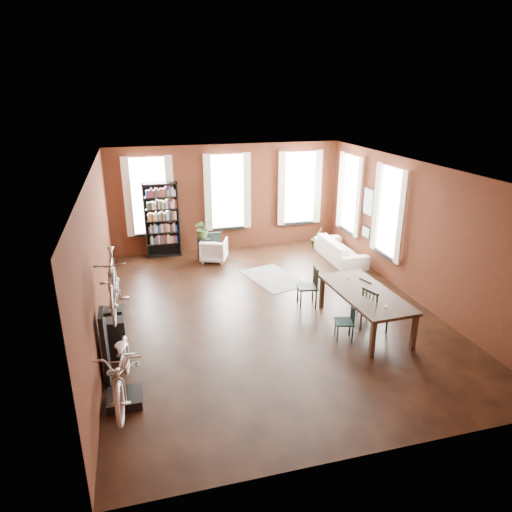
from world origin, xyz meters
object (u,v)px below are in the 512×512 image
object	(u,v)px
dining_chair_c	(375,310)
cream_sofa	(341,246)
bike_trainer	(125,399)
dining_chair_b	(307,287)
bookshelf	(162,220)
plant_stand	(204,249)
dining_table	(364,309)
bicycle_floor	(120,341)
console_table	(115,333)
dining_chair_a	(344,322)
dining_chair_d	(369,296)
white_armchair	(214,249)

from	to	relation	value
dining_chair_c	cream_sofa	distance (m)	4.23
bike_trainer	dining_chair_b	bearing A→B (deg)	32.04
bookshelf	plant_stand	xyz separation A→B (m)	(1.11, -0.69, -0.76)
dining_table	bicycle_floor	xyz separation A→B (m)	(-4.80, -1.31, 0.74)
dining_table	dining_chair_c	size ratio (longest dim) A/B	2.38
cream_sofa	console_table	distance (m)	7.15
dining_table	bookshelf	bearing A→B (deg)	121.32
dining_chair_a	plant_stand	world-z (taller)	dining_chair_a
dining_chair_a	cream_sofa	bearing A→B (deg)	171.79
plant_stand	bicycle_floor	xyz separation A→B (m)	(-2.21, -6.14, 0.80)
dining_chair_d	bicycle_floor	xyz separation A→B (m)	(-5.22, -1.87, 0.72)
dining_chair_b	bookshelf	size ratio (longest dim) A/B	0.43
dining_chair_a	bookshelf	xyz separation A→B (m)	(-3.08, 5.89, 0.71)
dining_table	bike_trainer	distance (m)	5.01
plant_stand	bicycle_floor	size ratio (longest dim) A/B	0.34
dining_chair_b	plant_stand	world-z (taller)	dining_chair_b
dining_chair_b	cream_sofa	distance (m)	3.28
bike_trainer	cream_sofa	bearing A→B (deg)	39.99
dining_chair_c	white_armchair	xyz separation A→B (m)	(-2.44, 4.93, -0.13)
dining_chair_d	white_armchair	distance (m)	4.95
dining_table	bike_trainer	bearing A→B (deg)	-167.61
dining_chair_a	console_table	world-z (taller)	console_table
bike_trainer	console_table	bearing A→B (deg)	95.24
dining_table	bookshelf	distance (m)	6.68
bicycle_floor	dining_chair_d	bearing A→B (deg)	23.01
dining_chair_d	plant_stand	distance (m)	5.22
dining_chair_a	dining_table	bearing A→B (deg)	136.63
dining_table	bike_trainer	xyz separation A→B (m)	(-4.83, -1.29, -0.32)
cream_sofa	plant_stand	distance (m)	3.97
dining_chair_d	bike_trainer	distance (m)	5.58
dining_table	dining_chair_b	bearing A→B (deg)	119.56
cream_sofa	white_armchair	bearing A→B (deg)	76.51
cream_sofa	bicycle_floor	xyz separation A→B (m)	(-6.05, -5.13, 0.73)
dining_chair_d	bookshelf	distance (m)	6.48
dining_chair_c	bookshelf	bearing A→B (deg)	14.44
dining_chair_c	dining_chair_a	bearing A→B (deg)	79.77
cream_sofa	plant_stand	size ratio (longest dim) A/B	3.10
bookshelf	white_armchair	world-z (taller)	bookshelf
cream_sofa	bookshelf	bearing A→B (deg)	71.05
dining_chair_c	plant_stand	world-z (taller)	dining_chair_c
bookshelf	white_armchair	distance (m)	1.77
dining_table	cream_sofa	bearing A→B (deg)	69.34
cream_sofa	bike_trainer	xyz separation A→B (m)	(-6.08, -5.10, -0.33)
dining_chair_c	bookshelf	world-z (taller)	bookshelf
white_armchair	dining_table	bearing A→B (deg)	137.94
dining_chair_b	console_table	xyz separation A→B (m)	(-4.20, -0.93, -0.07)
bike_trainer	console_table	xyz separation A→B (m)	(-0.15, 1.60, 0.32)
dining_chair_b	console_table	world-z (taller)	dining_chair_b
dining_chair_b	dining_chair_d	size ratio (longest dim) A/B	1.14
bicycle_floor	cream_sofa	bearing A→B (deg)	43.58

